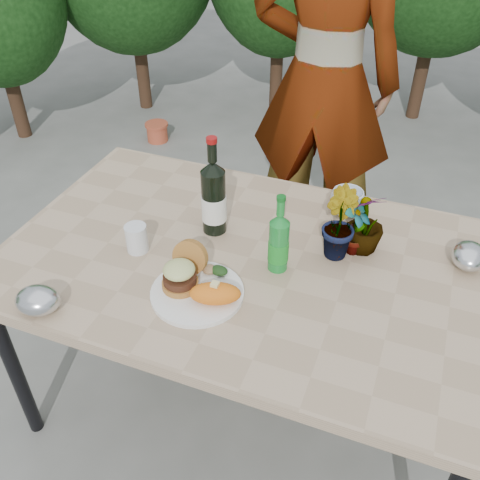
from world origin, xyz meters
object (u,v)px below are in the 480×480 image
(patio_table, at_px, (249,271))
(person, at_px, (324,81))
(wine_bottle, at_px, (214,198))
(dinner_plate, at_px, (197,293))

(patio_table, xyz_separation_m, person, (-0.04, 1.07, 0.25))
(wine_bottle, relative_size, person, 0.19)
(dinner_plate, height_order, person, person)
(person, bearing_deg, patio_table, 91.55)
(patio_table, distance_m, wine_bottle, 0.27)
(patio_table, relative_size, wine_bottle, 4.54)
(wine_bottle, distance_m, person, 0.98)
(patio_table, xyz_separation_m, dinner_plate, (-0.08, -0.22, 0.06))
(person, bearing_deg, wine_bottle, 82.20)
(dinner_plate, distance_m, person, 1.31)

